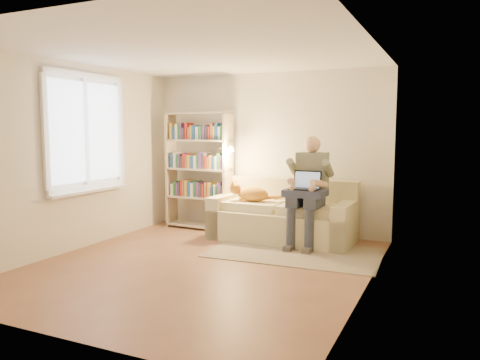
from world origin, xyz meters
The scene contains 14 objects.
floor centered at (0.00, 0.00, 0.00)m, with size 4.50×4.50×0.00m, color brown.
ceiling centered at (0.00, 0.00, 2.60)m, with size 4.00×4.50×0.02m, color white.
wall_left centered at (-2.00, 0.00, 1.30)m, with size 0.02×4.50×2.60m, color silver.
wall_right centered at (2.00, 0.00, 1.30)m, with size 0.02×4.50×2.60m, color silver.
wall_back centered at (0.00, 2.25, 1.30)m, with size 4.00×0.02×2.60m, color silver.
wall_front centered at (0.00, -2.25, 1.30)m, with size 4.00×0.02×2.60m, color silver.
window centered at (-1.95, 0.20, 1.38)m, with size 0.12×1.52×1.69m.
sofa centered at (0.46, 1.75, 0.33)m, with size 2.17×1.01×0.91m.
person centered at (0.90, 1.58, 0.89)m, with size 0.46×0.73×1.59m.
cat centered at (-0.07, 1.62, 0.70)m, with size 0.76×0.27×0.28m.
blanket centered at (0.95, 1.41, 0.79)m, with size 0.56×0.46×0.10m, color #2A334A.
laptop centered at (0.95, 1.42, 0.90)m, with size 0.41×0.32×0.35m.
bookshelf centered at (-1.11, 1.90, 1.10)m, with size 1.31×0.42×1.99m.
rug centered at (0.87, 1.05, 0.01)m, with size 2.28×1.35×0.01m, color gray.
Camera 1 is at (2.80, -4.94, 1.69)m, focal length 35.00 mm.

